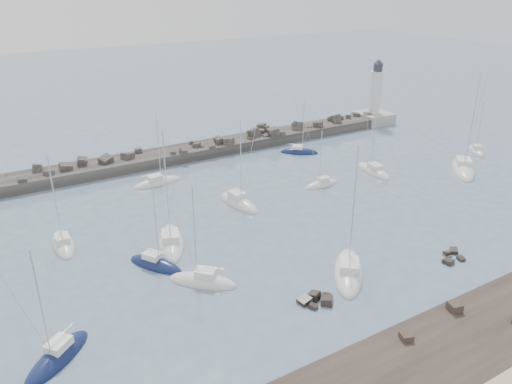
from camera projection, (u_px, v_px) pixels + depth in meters
ground at (301, 251)px, 59.30m from camera, size 400.00×400.00×0.00m
rock_shelf at (454, 365)px, 41.89m from camera, size 140.00×12.00×2.03m
rock_cluster_near at (317, 301)px, 50.00m from camera, size 3.68×3.01×1.37m
rock_cluster_far at (452, 258)px, 57.69m from camera, size 3.81×2.72×1.11m
breakwater at (138, 165)px, 85.67m from camera, size 115.00×6.82×5.10m
lighthouse at (374, 109)px, 110.18m from camera, size 7.00×7.00×14.60m
sailboat_1 at (63, 244)px, 60.47m from camera, size 2.91×7.91×12.31m
sailboat_2 at (58, 358)px, 42.43m from camera, size 7.30×6.57×12.12m
sailboat_3 at (171, 243)px, 60.73m from camera, size 5.97×10.07×15.21m
sailboat_4 at (158, 183)px, 78.52m from camera, size 8.03×3.01×12.45m
sailboat_5 at (203, 282)px, 53.04m from camera, size 6.99×6.95×12.12m
sailboat_6 at (239, 203)px, 71.42m from camera, size 3.59×8.71×13.56m
sailboat_7 at (348, 273)px, 54.68m from camera, size 8.80×9.58×15.70m
sailboat_8 at (299, 152)px, 92.20m from camera, size 6.78×5.95×11.03m
sailboat_9 at (322, 185)px, 77.82m from camera, size 6.11×1.92×9.84m
sailboat_10 at (373, 171)px, 83.14m from camera, size 3.45×8.38×12.90m
sailboat_11 at (463, 170)px, 83.79m from camera, size 10.22×10.22×17.34m
sailboat_12 at (476, 151)px, 92.73m from camera, size 5.24×6.43×10.33m
sailboat_13 at (156, 265)px, 56.14m from camera, size 5.52×7.14×11.37m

